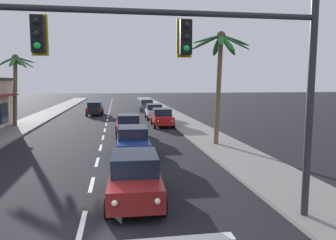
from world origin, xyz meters
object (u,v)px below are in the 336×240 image
(sedan_parked_far_kerb, at_px, (162,117))
(sedan_oncoming_far, at_px, (95,108))
(sedan_third_in_queue, at_px, (133,141))
(palm_left_third, at_px, (16,75))
(sedan_parked_mid_kerb, at_px, (147,105))
(traffic_signal_mast, at_px, (186,58))
(sedan_parked_nearest_kerb, at_px, (154,111))
(sedan_fifth_in_queue, at_px, (128,125))
(palm_right_second, at_px, (220,58))
(sedan_lead_at_stop_bar, at_px, (135,177))

(sedan_parked_far_kerb, bearing_deg, sedan_oncoming_far, 121.93)
(sedan_third_in_queue, distance_m, palm_left_third, 17.12)
(sedan_oncoming_far, relative_size, sedan_parked_far_kerb, 1.00)
(sedan_parked_mid_kerb, height_order, sedan_parked_far_kerb, same)
(sedan_third_in_queue, xyz_separation_m, sedan_parked_far_kerb, (3.37, 11.94, 0.00))
(sedan_third_in_queue, height_order, palm_left_third, palm_left_third)
(traffic_signal_mast, bearing_deg, sedan_parked_mid_kerb, 86.38)
(traffic_signal_mast, height_order, sedan_third_in_queue, traffic_signal_mast)
(sedan_parked_mid_kerb, xyz_separation_m, sedan_parked_far_kerb, (0.01, -15.45, 0.00))
(sedan_oncoming_far, height_order, sedan_parked_nearest_kerb, same)
(sedan_parked_mid_kerb, distance_m, palm_left_third, 19.73)
(sedan_parked_far_kerb, bearing_deg, sedan_fifth_in_queue, -123.47)
(sedan_parked_far_kerb, bearing_deg, sedan_third_in_queue, -105.74)
(sedan_parked_far_kerb, height_order, palm_right_second, palm_right_second)
(sedan_third_in_queue, xyz_separation_m, sedan_oncoming_far, (-3.61, 23.14, 0.00))
(sedan_parked_mid_kerb, height_order, palm_right_second, palm_right_second)
(palm_left_third, bearing_deg, sedan_fifth_in_queue, -33.44)
(palm_right_second, bearing_deg, sedan_parked_far_kerb, 103.74)
(sedan_parked_far_kerb, bearing_deg, palm_left_third, 173.90)
(sedan_third_in_queue, relative_size, palm_left_third, 0.67)
(sedan_lead_at_stop_bar, xyz_separation_m, sedan_oncoming_far, (-3.34, 29.96, 0.00))
(palm_left_third, bearing_deg, palm_right_second, -35.48)
(traffic_signal_mast, relative_size, sedan_parked_far_kerb, 2.64)
(palm_right_second, bearing_deg, sedan_third_in_queue, -159.34)
(sedan_lead_at_stop_bar, xyz_separation_m, sedan_parked_mid_kerb, (3.63, 34.20, 0.00))
(sedan_parked_nearest_kerb, distance_m, palm_left_third, 14.62)
(sedan_parked_nearest_kerb, height_order, palm_left_third, palm_left_third)
(sedan_parked_nearest_kerb, height_order, sedan_parked_far_kerb, same)
(palm_left_third, bearing_deg, sedan_lead_at_stop_bar, -64.37)
(sedan_third_in_queue, relative_size, palm_right_second, 0.60)
(sedan_lead_at_stop_bar, xyz_separation_m, palm_right_second, (6.03, 8.98, 4.88))
(sedan_parked_nearest_kerb, xyz_separation_m, palm_left_third, (-13.27, -4.72, 3.92))
(sedan_parked_far_kerb, distance_m, palm_right_second, 11.18)
(palm_right_second, bearing_deg, sedan_fifth_in_queue, 141.24)
(sedan_oncoming_far, bearing_deg, sedan_lead_at_stop_bar, -83.63)
(sedan_parked_nearest_kerb, relative_size, palm_right_second, 0.60)
(sedan_lead_at_stop_bar, distance_m, sedan_third_in_queue, 6.82)
(sedan_parked_far_kerb, xyz_separation_m, palm_left_third, (-13.32, 1.42, 3.92))
(traffic_signal_mast, xyz_separation_m, sedan_fifth_in_queue, (-1.06, 16.08, -4.01))
(palm_left_third, bearing_deg, sedan_parked_nearest_kerb, 19.59)
(palm_right_second, bearing_deg, sedan_lead_at_stop_bar, -123.85)
(sedan_fifth_in_queue, xyz_separation_m, sedan_parked_mid_kerb, (3.38, 20.58, 0.00))
(traffic_signal_mast, relative_size, sedan_oncoming_far, 2.63)
(sedan_fifth_in_queue, distance_m, palm_right_second, 8.87)
(sedan_lead_at_stop_bar, relative_size, sedan_third_in_queue, 1.01)
(traffic_signal_mast, distance_m, palm_left_third, 25.16)
(sedan_parked_mid_kerb, bearing_deg, palm_right_second, -84.57)
(sedan_lead_at_stop_bar, bearing_deg, palm_left_third, 115.63)
(sedan_oncoming_far, bearing_deg, sedan_third_in_queue, -81.13)
(sedan_fifth_in_queue, bearing_deg, traffic_signal_mast, -86.22)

